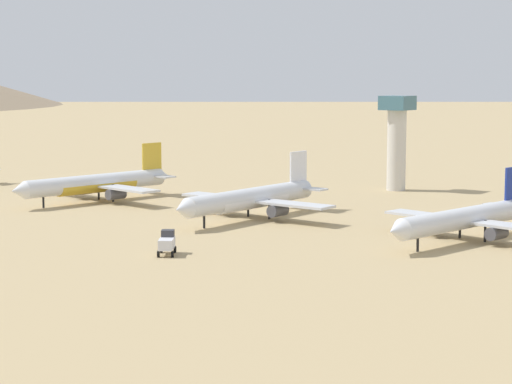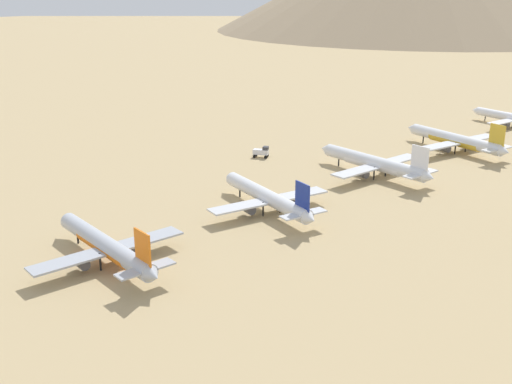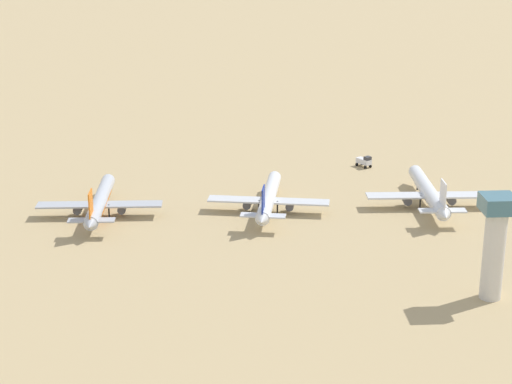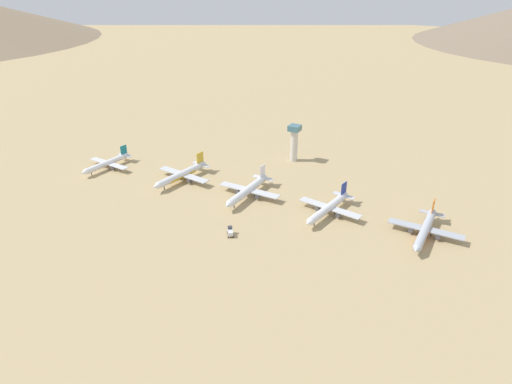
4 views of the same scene
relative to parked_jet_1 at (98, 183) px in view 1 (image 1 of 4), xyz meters
name	(u,v)px [view 1 (image 1 of 4)]	position (x,y,z in m)	size (l,w,h in m)	color
ground_plane	(252,219)	(0.66, 45.10, -4.27)	(1800.00, 1800.00, 0.00)	tan
parked_jet_1	(98,183)	(0.00, 0.00, 0.00)	(44.50, 36.33, 12.85)	silver
parked_jet_2	(252,198)	(0.28, 44.78, 0.01)	(44.63, 36.19, 12.89)	silver
parked_jet_3	(466,218)	(-1.33, 90.91, -0.15)	(42.34, 34.63, 12.25)	silver
service_truck	(167,242)	(39.48, 56.46, -2.19)	(5.66, 5.07, 3.90)	silver
control_tower	(397,137)	(-60.34, 45.64, 9.37)	(7.20, 7.20, 24.05)	beige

